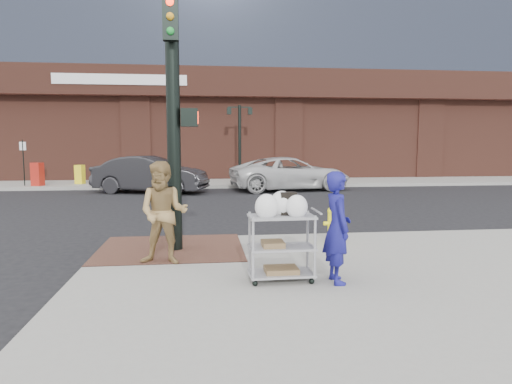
{
  "coord_description": "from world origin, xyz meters",
  "views": [
    {
      "loc": [
        0.04,
        -8.05,
        2.24
      ],
      "look_at": [
        1.09,
        0.89,
        1.25
      ],
      "focal_mm": 32.0,
      "sensor_mm": 36.0,
      "label": 1
    }
  ],
  "objects": [
    {
      "name": "ground",
      "position": [
        0.0,
        0.0,
        0.0
      ],
      "size": [
        220.0,
        220.0,
        0.0
      ],
      "primitive_type": "plane",
      "color": "black",
      "rests_on": "ground"
    },
    {
      "name": "sidewalk_far",
      "position": [
        12.5,
        32.0,
        0.07
      ],
      "size": [
        65.0,
        36.0,
        0.15
      ],
      "primitive_type": "cube",
      "color": "gray",
      "rests_on": "ground"
    },
    {
      "name": "brick_curb_ramp",
      "position": [
        -0.6,
        0.9,
        0.16
      ],
      "size": [
        2.8,
        2.4,
        0.01
      ],
      "primitive_type": "cube",
      "color": "#4C2B23",
      "rests_on": "sidewalk_near"
    },
    {
      "name": "lamp_post",
      "position": [
        2.0,
        16.0,
        2.62
      ],
      "size": [
        1.32,
        0.22,
        4.0
      ],
      "color": "black",
      "rests_on": "sidewalk_far"
    },
    {
      "name": "parking_sign",
      "position": [
        -8.5,
        15.0,
        1.25
      ],
      "size": [
        0.05,
        0.05,
        2.2
      ],
      "primitive_type": "cylinder",
      "color": "black",
      "rests_on": "sidewalk_far"
    },
    {
      "name": "traffic_signal_pole",
      "position": [
        -0.48,
        0.77,
        2.83
      ],
      "size": [
        0.61,
        0.51,
        5.0
      ],
      "color": "black",
      "rests_on": "sidewalk_near"
    },
    {
      "name": "woman_blue",
      "position": [
        2.01,
        -1.59,
        0.98
      ],
      "size": [
        0.41,
        0.62,
        1.66
      ],
      "primitive_type": "imported",
      "rotation": [
        0.0,
        0.0,
        1.59
      ],
      "color": "navy",
      "rests_on": "sidewalk_near"
    },
    {
      "name": "pedestrian_tan",
      "position": [
        -0.63,
        -0.23,
        1.03
      ],
      "size": [
        0.96,
        0.81,
        1.77
      ],
      "primitive_type": "imported",
      "rotation": [
        0.0,
        0.0,
        -0.18
      ],
      "color": "olive",
      "rests_on": "sidewalk_near"
    },
    {
      "name": "sedan_dark",
      "position": [
        -2.25,
        12.43,
        0.82
      ],
      "size": [
        5.24,
        3.07,
        1.63
      ],
      "primitive_type": "imported",
      "rotation": [
        0.0,
        0.0,
        1.28
      ],
      "color": "black",
      "rests_on": "ground"
    },
    {
      "name": "minivan_white",
      "position": [
        4.1,
        12.86,
        0.77
      ],
      "size": [
        5.88,
        3.35,
        1.55
      ],
      "primitive_type": "imported",
      "rotation": [
        0.0,
        0.0,
        1.72
      ],
      "color": "silver",
      "rests_on": "ground"
    },
    {
      "name": "utility_cart",
      "position": [
        1.2,
        -1.44,
        0.76
      ],
      "size": [
        0.99,
        0.57,
        1.35
      ],
      "color": "gray",
      "rests_on": "sidewalk_near"
    },
    {
      "name": "fire_hydrant",
      "position": [
        2.71,
        1.1,
        0.53
      ],
      "size": [
        0.35,
        0.25,
        0.75
      ],
      "color": "#FFF715",
      "rests_on": "sidewalk_near"
    },
    {
      "name": "newsbox_red",
      "position": [
        -7.83,
        14.82,
        0.71
      ],
      "size": [
        0.57,
        0.54,
        1.11
      ],
      "primitive_type": "cube",
      "rotation": [
        0.0,
        0.0,
        -0.3
      ],
      "color": "#A91D13",
      "rests_on": "sidewalk_far"
    },
    {
      "name": "newsbox_yellow",
      "position": [
        -6.09,
        15.67,
        0.62
      ],
      "size": [
        0.49,
        0.46,
        0.95
      ],
      "primitive_type": "cube",
      "rotation": [
        0.0,
        0.0,
        -0.31
      ],
      "color": "yellow",
      "rests_on": "sidewalk_far"
    },
    {
      "name": "newsbox_blue",
      "position": [
        -4.9,
        15.46,
        0.59
      ],
      "size": [
        0.37,
        0.34,
        0.88
      ],
      "primitive_type": "cube",
      "rotation": [
        0.0,
        0.0,
        -0.01
      ],
      "color": "#1A1BAB",
      "rests_on": "sidewalk_far"
    }
  ]
}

